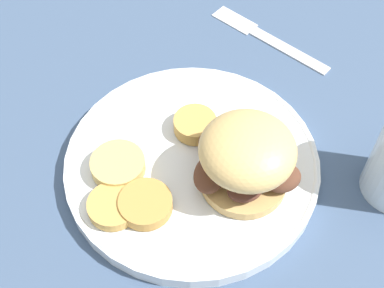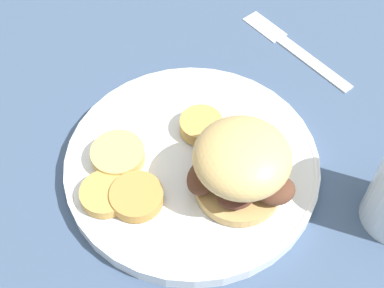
% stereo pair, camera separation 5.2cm
% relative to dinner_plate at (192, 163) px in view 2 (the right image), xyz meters
% --- Properties ---
extents(ground_plane, '(4.00, 4.00, 0.00)m').
position_rel_dinner_plate_xyz_m(ground_plane, '(0.00, 0.00, -0.01)').
color(ground_plane, '#3D5170').
extents(dinner_plate, '(0.26, 0.26, 0.02)m').
position_rel_dinner_plate_xyz_m(dinner_plate, '(0.00, 0.00, 0.00)').
color(dinner_plate, white).
rests_on(dinner_plate, ground_plane).
extents(sandwich, '(0.09, 0.12, 0.08)m').
position_rel_dinner_plate_xyz_m(sandwich, '(0.01, 0.05, 0.05)').
color(sandwich, tan).
rests_on(sandwich, dinner_plate).
extents(potato_round_0, '(0.05, 0.05, 0.01)m').
position_rel_dinner_plate_xyz_m(potato_round_0, '(0.08, -0.05, 0.01)').
color(potato_round_0, tan).
rests_on(potato_round_0, dinner_plate).
extents(potato_round_1, '(0.05, 0.05, 0.01)m').
position_rel_dinner_plate_xyz_m(potato_round_1, '(0.04, -0.06, 0.02)').
color(potato_round_1, '#DBB766').
rests_on(potato_round_1, dinner_plate).
extents(potato_round_2, '(0.04, 0.04, 0.02)m').
position_rel_dinner_plate_xyz_m(potato_round_2, '(-0.04, -0.01, 0.02)').
color(potato_round_2, tan).
rests_on(potato_round_2, dinner_plate).
extents(potato_round_3, '(0.05, 0.05, 0.01)m').
position_rel_dinner_plate_xyz_m(potato_round_3, '(0.07, -0.02, 0.01)').
color(potato_round_3, '#BC8942').
rests_on(potato_round_3, dinner_plate).
extents(fork, '(0.07, 0.17, 0.00)m').
position_rel_dinner_plate_xyz_m(fork, '(-0.22, 0.01, -0.01)').
color(fork, silver).
rests_on(fork, ground_plane).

